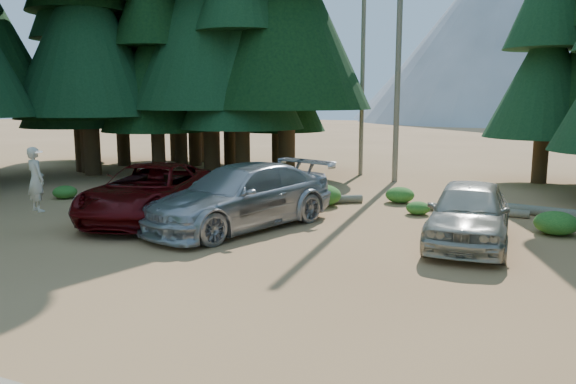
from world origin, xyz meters
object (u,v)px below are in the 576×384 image
(log_left, at_px, (307,200))
(log_right, at_px, (552,212))
(frisbee_player, at_px, (36,179))
(red_pickup, at_px, (150,192))
(silver_minivan_center, at_px, (240,197))
(log_mid, at_px, (477,210))
(silver_minivan_right, at_px, (469,213))

(log_left, distance_m, log_right, 7.68)
(log_right, bearing_deg, frisbee_player, -138.17)
(log_right, bearing_deg, log_left, -161.90)
(red_pickup, height_order, frisbee_player, frisbee_player)
(red_pickup, height_order, silver_minivan_center, silver_minivan_center)
(frisbee_player, bearing_deg, log_mid, -127.82)
(log_mid, bearing_deg, frisbee_player, -143.05)
(log_left, relative_size, log_mid, 1.28)
(silver_minivan_right, xyz_separation_m, frisbee_player, (-10.67, -3.51, 0.67))
(silver_minivan_center, bearing_deg, red_pickup, -159.79)
(log_left, bearing_deg, log_right, -25.74)
(red_pickup, relative_size, silver_minivan_right, 1.26)
(silver_minivan_right, distance_m, log_right, 4.82)
(log_left, bearing_deg, log_mid, -27.16)
(frisbee_player, bearing_deg, log_left, -109.63)
(log_left, xyz_separation_m, log_mid, (5.48, 0.66, -0.01))
(frisbee_player, distance_m, log_left, 8.53)
(frisbee_player, relative_size, log_right, 0.36)
(red_pickup, bearing_deg, log_mid, 12.52)
(silver_minivan_center, distance_m, log_mid, 7.51)
(log_mid, bearing_deg, log_left, -171.51)
(silver_minivan_right, bearing_deg, log_mid, 89.75)
(red_pickup, relative_size, log_mid, 1.94)
(silver_minivan_right, bearing_deg, log_right, 63.18)
(silver_minivan_center, xyz_separation_m, log_left, (0.38, 3.97, -0.74))
(silver_minivan_right, bearing_deg, silver_minivan_center, -176.19)
(silver_minivan_right, distance_m, log_mid, 3.98)
(silver_minivan_center, relative_size, log_right, 1.26)
(silver_minivan_center, relative_size, silver_minivan_right, 1.29)
(log_left, xyz_separation_m, log_right, (7.60, 1.11, 0.01))
(red_pickup, xyz_separation_m, silver_minivan_right, (9.07, 0.81, -0.02))
(log_mid, bearing_deg, silver_minivan_center, -140.07)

